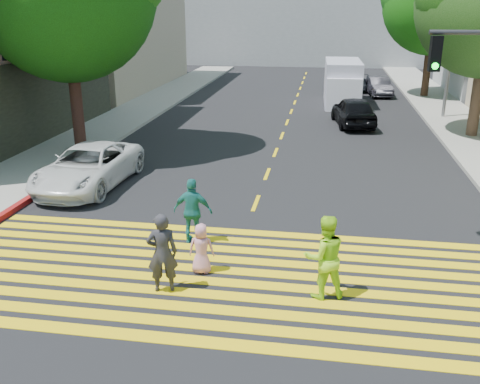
% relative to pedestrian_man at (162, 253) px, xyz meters
% --- Properties ---
extents(ground, '(120.00, 120.00, 0.00)m').
position_rel_pedestrian_man_xyz_m(ground, '(1.22, -0.48, -0.87)').
color(ground, black).
extents(sidewalk_left, '(3.00, 40.00, 0.15)m').
position_rel_pedestrian_man_xyz_m(sidewalk_left, '(-7.28, 21.52, -0.80)').
color(sidewalk_left, gray).
rests_on(sidewalk_left, ground).
extents(sidewalk_right, '(3.00, 60.00, 0.15)m').
position_rel_pedestrian_man_xyz_m(sidewalk_right, '(9.72, 14.52, -0.80)').
color(sidewalk_right, gray).
rests_on(sidewalk_right, ground).
extents(curb_red, '(0.20, 8.00, 0.16)m').
position_rel_pedestrian_man_xyz_m(curb_red, '(-5.68, 5.52, -0.79)').
color(curb_red, maroon).
rests_on(curb_red, ground).
extents(crosswalk, '(13.40, 5.30, 0.01)m').
position_rel_pedestrian_man_xyz_m(crosswalk, '(1.22, 0.80, -0.86)').
color(crosswalk, yellow).
rests_on(crosswalk, ground).
extents(lane_line, '(0.12, 34.40, 0.01)m').
position_rel_pedestrian_man_xyz_m(lane_line, '(1.22, 22.02, -0.87)').
color(lane_line, yellow).
rests_on(lane_line, ground).
extents(building_left_tan, '(12.00, 16.00, 10.00)m').
position_rel_pedestrian_man_xyz_m(building_left_tan, '(-14.78, 27.52, 4.13)').
color(building_left_tan, tan).
rests_on(building_left_tan, ground).
extents(backdrop_block, '(30.00, 8.00, 12.00)m').
position_rel_pedestrian_man_xyz_m(backdrop_block, '(1.22, 47.52, 5.13)').
color(backdrop_block, gray).
rests_on(backdrop_block, ground).
extents(pedestrian_man, '(0.73, 0.59, 1.74)m').
position_rel_pedestrian_man_xyz_m(pedestrian_man, '(0.00, 0.00, 0.00)').
color(pedestrian_man, '#2A292F').
rests_on(pedestrian_man, ground).
extents(pedestrian_woman, '(1.03, 0.91, 1.79)m').
position_rel_pedestrian_man_xyz_m(pedestrian_woman, '(3.31, 0.30, 0.02)').
color(pedestrian_woman, '#ACF021').
rests_on(pedestrian_woman, ground).
extents(pedestrian_child, '(0.60, 0.42, 1.17)m').
position_rel_pedestrian_man_xyz_m(pedestrian_child, '(0.61, 0.92, -0.29)').
color(pedestrian_child, '#CF859B').
rests_on(pedestrian_child, ground).
extents(pedestrian_extra, '(1.00, 0.43, 1.69)m').
position_rel_pedestrian_man_xyz_m(pedestrian_extra, '(0.03, 2.48, -0.03)').
color(pedestrian_extra, '#1E7271').
rests_on(pedestrian_extra, ground).
extents(white_sedan, '(2.45, 4.97, 1.36)m').
position_rel_pedestrian_man_xyz_m(white_sedan, '(-4.46, 6.23, -0.19)').
color(white_sedan, silver).
rests_on(white_sedan, ground).
extents(dark_car_near, '(2.33, 4.48, 1.45)m').
position_rel_pedestrian_man_xyz_m(dark_car_near, '(4.51, 17.30, -0.14)').
color(dark_car_near, black).
rests_on(dark_car_near, ground).
extents(silver_car, '(2.63, 5.04, 1.40)m').
position_rel_pedestrian_man_xyz_m(silver_car, '(4.66, 29.67, -0.17)').
color(silver_car, gray).
rests_on(silver_car, ground).
extents(dark_car_parked, '(1.74, 3.80, 1.21)m').
position_rel_pedestrian_man_xyz_m(dark_car_parked, '(6.50, 27.10, -0.27)').
color(dark_car_parked, '#232229').
rests_on(dark_car_parked, ground).
extents(white_van, '(2.19, 5.49, 2.56)m').
position_rel_pedestrian_man_xyz_m(white_van, '(4.04, 23.35, 0.35)').
color(white_van, '#B1AEC4').
rests_on(white_van, ground).
extents(street_lamp, '(2.13, 0.40, 9.41)m').
position_rel_pedestrian_man_xyz_m(street_lamp, '(9.07, 19.72, 4.53)').
color(street_lamp, gray).
rests_on(street_lamp, ground).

